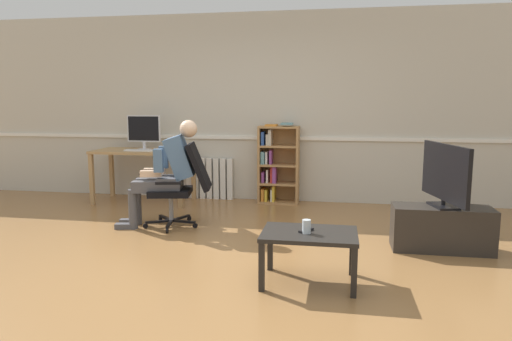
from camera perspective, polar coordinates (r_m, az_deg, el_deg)
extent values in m
plane|color=olive|center=(4.42, -3.89, -10.60)|extent=(18.00, 18.00, 0.00)
cube|color=beige|center=(6.77, 1.39, 7.72)|extent=(12.00, 0.10, 2.70)
cube|color=white|center=(6.73, 1.29, 4.05)|extent=(12.00, 0.03, 0.05)
cube|color=tan|center=(6.89, -19.59, -1.04)|extent=(0.06, 0.06, 0.72)
cube|color=tan|center=(6.35, -9.32, -1.43)|extent=(0.06, 0.06, 0.72)
cube|color=tan|center=(6.90, -7.71, -0.60)|extent=(0.06, 0.06, 0.72)
cube|color=tan|center=(7.40, -17.36, -0.30)|extent=(0.06, 0.06, 0.72)
cube|color=tan|center=(6.81, -13.76, 2.32)|extent=(1.38, 0.67, 0.04)
cube|color=silver|center=(6.87, -13.65, 2.57)|extent=(0.18, 0.14, 0.01)
cube|color=silver|center=(6.88, -13.60, 3.05)|extent=(0.04, 0.02, 0.10)
cube|color=silver|center=(6.86, -13.67, 5.06)|extent=(0.50, 0.02, 0.38)
cube|color=black|center=(6.85, -13.72, 5.05)|extent=(0.46, 0.00, 0.35)
cube|color=white|center=(6.68, -14.18, 2.42)|extent=(0.42, 0.12, 0.02)
cube|color=white|center=(6.59, -11.91, 2.47)|extent=(0.06, 0.10, 0.03)
cube|color=#AD7F4C|center=(6.62, 0.49, 0.75)|extent=(0.03, 0.28, 1.10)
cube|color=#AD7F4C|center=(6.55, 5.16, 0.64)|extent=(0.03, 0.28, 1.10)
cube|color=#AD7F4C|center=(6.72, 2.96, 0.86)|extent=(0.54, 0.02, 1.10)
cube|color=#AD7F4C|center=(6.67, 2.78, -3.87)|extent=(0.51, 0.28, 0.03)
cube|color=#AD7F4C|center=(6.62, 2.79, -1.60)|extent=(0.51, 0.28, 0.03)
cube|color=#AD7F4C|center=(6.58, 2.81, 0.70)|extent=(0.51, 0.28, 0.03)
cube|color=#AD7F4C|center=(6.55, 2.83, 3.02)|extent=(0.51, 0.28, 0.03)
cube|color=#AD7F4C|center=(6.53, 2.85, 5.37)|extent=(0.51, 0.28, 0.03)
cube|color=orange|center=(6.68, 0.90, -2.95)|extent=(0.04, 0.19, 0.18)
cube|color=#89428E|center=(6.65, 0.93, -0.77)|extent=(0.03, 0.19, 0.15)
cube|color=#6699A3|center=(6.59, 0.91, 1.61)|extent=(0.05, 0.19, 0.18)
cube|color=#2D519E|center=(6.56, 0.91, 3.99)|extent=(0.04, 0.19, 0.19)
cube|color=gold|center=(6.66, 1.31, -3.03)|extent=(0.03, 0.19, 0.17)
cube|color=white|center=(6.64, 1.47, -0.64)|extent=(0.03, 0.19, 0.19)
cube|color=white|center=(6.61, 1.38, 1.62)|extent=(0.03, 0.19, 0.17)
cube|color=beige|center=(6.57, 1.46, 3.85)|extent=(0.03, 0.19, 0.15)
cube|color=white|center=(6.67, 2.00, -3.00)|extent=(0.03, 0.19, 0.17)
cube|color=red|center=(6.63, 2.05, -0.46)|extent=(0.04, 0.19, 0.23)
cube|color=#89428E|center=(6.58, 1.89, 1.69)|extent=(0.03, 0.19, 0.20)
cube|color=beige|center=(6.56, 1.80, 4.14)|extent=(0.04, 0.19, 0.22)
cube|color=gold|center=(6.65, 2.23, -2.79)|extent=(0.03, 0.19, 0.23)
cube|color=#89428E|center=(6.59, 2.33, -0.49)|extent=(0.05, 0.19, 0.23)
cube|color=orange|center=(6.52, 1.92, 5.60)|extent=(0.16, 0.22, 0.02)
cube|color=#6699A3|center=(6.48, 3.86, 5.78)|extent=(0.16, 0.22, 0.02)
cube|color=white|center=(7.03, -8.20, -0.90)|extent=(0.08, 0.08, 0.61)
cube|color=white|center=(7.00, -7.39, -0.93)|extent=(0.08, 0.08, 0.61)
cube|color=white|center=(6.97, -6.56, -0.95)|extent=(0.08, 0.08, 0.61)
cube|color=white|center=(6.94, -5.73, -0.98)|extent=(0.08, 0.08, 0.61)
cube|color=white|center=(6.91, -4.89, -1.01)|extent=(0.08, 0.08, 0.61)
cube|color=white|center=(6.89, -4.05, -1.03)|extent=(0.08, 0.08, 0.61)
cube|color=white|center=(6.86, -3.20, -1.06)|extent=(0.08, 0.08, 0.61)
cube|color=black|center=(5.38, -10.64, -6.49)|extent=(0.09, 0.30, 0.02)
cylinder|color=black|center=(5.24, -10.90, -7.31)|extent=(0.03, 0.06, 0.06)
cube|color=black|center=(5.45, -8.97, -6.23)|extent=(0.30, 0.07, 0.02)
cylinder|color=black|center=(5.40, -7.52, -6.76)|extent=(0.06, 0.03, 0.06)
cube|color=black|center=(5.62, -9.29, -5.79)|extent=(0.16, 0.29, 0.02)
cylinder|color=black|center=(5.74, -8.23, -5.87)|extent=(0.04, 0.06, 0.06)
cube|color=black|center=(5.65, -11.07, -5.77)|extent=(0.24, 0.23, 0.02)
cylinder|color=black|center=(5.79, -11.72, -5.82)|extent=(0.06, 0.05, 0.06)
cube|color=black|center=(5.50, -11.94, -6.19)|extent=(0.28, 0.18, 0.02)
cylinder|color=black|center=(5.50, -13.48, -6.66)|extent=(0.06, 0.05, 0.06)
cylinder|color=gray|center=(5.48, -10.43, -4.47)|extent=(0.05, 0.05, 0.30)
cube|color=black|center=(5.44, -10.48, -2.57)|extent=(0.54, 0.54, 0.07)
cube|color=black|center=(5.35, -7.05, 0.52)|extent=(0.34, 0.48, 0.54)
cube|color=black|center=(5.67, -9.89, -0.63)|extent=(0.28, 0.10, 0.03)
cube|color=black|center=(5.16, -10.77, -1.55)|extent=(0.28, 0.10, 0.03)
cube|color=#4C4C51|center=(5.43, -10.51, -1.48)|extent=(0.32, 0.38, 0.14)
cube|color=#476689|center=(5.36, -9.38, 1.65)|extent=(0.40, 0.40, 0.52)
sphere|color=beige|center=(5.32, -8.33, 5.11)|extent=(0.20, 0.20, 0.20)
cube|color=black|center=(5.46, -13.44, -0.44)|extent=(0.15, 0.06, 0.02)
cube|color=#4C4C51|center=(5.56, -12.46, -1.61)|extent=(0.44, 0.21, 0.13)
cylinder|color=#4C4C51|center=(5.66, -14.45, -4.17)|extent=(0.10, 0.10, 0.46)
cube|color=#4C4C51|center=(5.73, -15.36, -6.09)|extent=(0.23, 0.13, 0.06)
cube|color=#4C4C51|center=(5.37, -12.88, -1.98)|extent=(0.44, 0.21, 0.13)
cylinder|color=#4C4C51|center=(5.47, -14.94, -4.63)|extent=(0.10, 0.10, 0.46)
cube|color=#4C4C51|center=(5.54, -15.87, -6.60)|extent=(0.23, 0.13, 0.06)
cube|color=#476689|center=(5.56, -11.34, 1.63)|extent=(0.11, 0.10, 0.26)
cube|color=beige|center=(5.54, -12.42, -0.08)|extent=(0.25, 0.11, 0.07)
cube|color=#476689|center=(5.25, -11.95, 1.21)|extent=(0.11, 0.10, 0.26)
cube|color=beige|center=(5.35, -12.83, -0.39)|extent=(0.25, 0.11, 0.07)
cube|color=#2D2823|center=(4.89, 21.92, -6.65)|extent=(0.94, 0.36, 0.43)
cube|color=black|center=(4.84, 22.07, -4.06)|extent=(0.27, 0.36, 0.02)
cylinder|color=black|center=(4.83, 22.09, -3.65)|extent=(0.04, 0.04, 0.05)
cube|color=black|center=(4.78, 22.29, -0.19)|extent=(0.25, 0.91, 0.54)
cube|color=#B7D1F9|center=(4.79, 22.52, -0.19)|extent=(0.20, 0.85, 0.50)
cube|color=black|center=(3.61, 0.70, -11.79)|extent=(0.04, 0.04, 0.39)
cube|color=black|center=(3.57, 12.00, -12.20)|extent=(0.04, 0.04, 0.39)
cube|color=black|center=(4.01, 11.78, -9.87)|extent=(0.04, 0.04, 0.39)
cube|color=black|center=(4.04, 1.77, -9.54)|extent=(0.04, 0.04, 0.39)
cube|color=black|center=(3.72, 6.60, -7.78)|extent=(0.75, 0.52, 0.03)
cylinder|color=silver|center=(3.67, 6.25, -6.88)|extent=(0.07, 0.07, 0.11)
cube|color=black|center=(3.73, 6.19, -7.34)|extent=(0.12, 0.14, 0.02)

